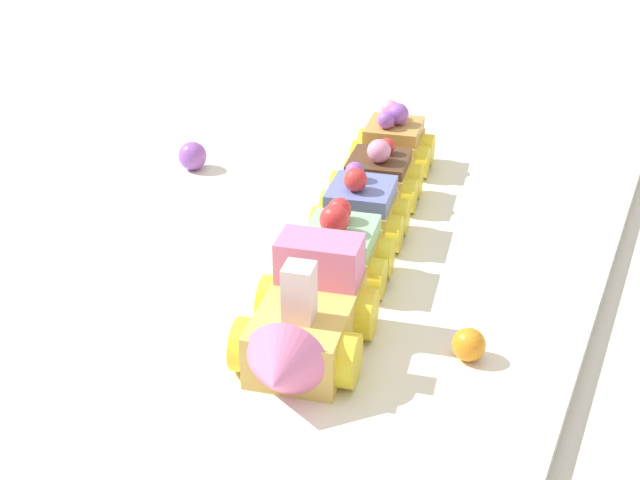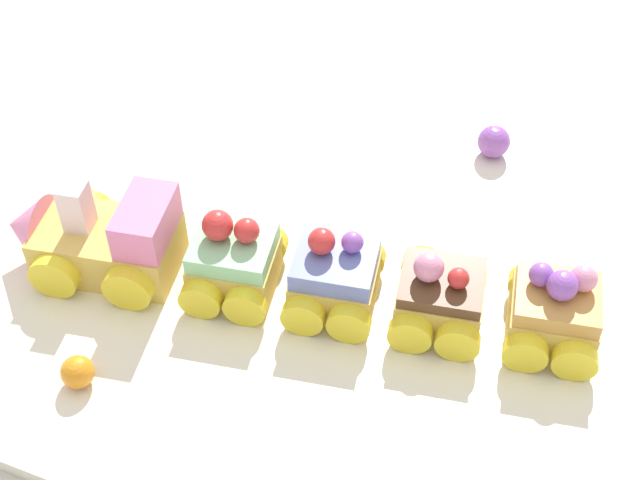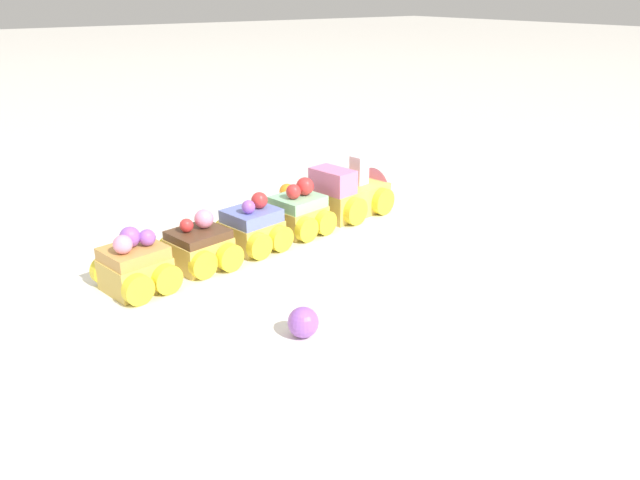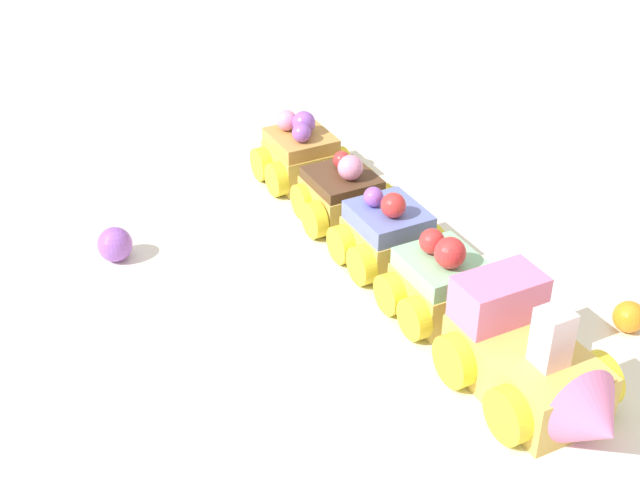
# 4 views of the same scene
# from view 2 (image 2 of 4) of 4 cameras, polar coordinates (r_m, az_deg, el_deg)

# --- Properties ---
(ground_plane) EXTENTS (10.00, 10.00, 0.00)m
(ground_plane) POSITION_cam_2_polar(r_m,az_deg,el_deg) (0.68, -1.04, -1.07)
(ground_plane) COLOR beige
(display_board) EXTENTS (0.74, 0.48, 0.01)m
(display_board) POSITION_cam_2_polar(r_m,az_deg,el_deg) (0.68, -1.05, -0.72)
(display_board) COLOR white
(display_board) RESTS_ON ground_plane
(cake_train_locomotive) EXTENTS (0.13, 0.09, 0.07)m
(cake_train_locomotive) POSITION_cam_2_polar(r_m,az_deg,el_deg) (0.66, -14.09, 0.07)
(cake_train_locomotive) COLOR #E0BC56
(cake_train_locomotive) RESTS_ON display_board
(cake_car_mint) EXTENTS (0.07, 0.08, 0.07)m
(cake_car_mint) POSITION_cam_2_polar(r_m,az_deg,el_deg) (0.63, -5.53, -1.40)
(cake_car_mint) COLOR #E0BC56
(cake_car_mint) RESTS_ON display_board
(cake_car_blueberry) EXTENTS (0.07, 0.08, 0.06)m
(cake_car_blueberry) POSITION_cam_2_polar(r_m,az_deg,el_deg) (0.62, 0.95, -2.48)
(cake_car_blueberry) COLOR #E0BC56
(cake_car_blueberry) RESTS_ON display_board
(cake_car_chocolate) EXTENTS (0.07, 0.08, 0.06)m
(cake_car_chocolate) POSITION_cam_2_polar(r_m,az_deg,el_deg) (0.62, 7.66, -3.65)
(cake_car_chocolate) COLOR #E0BC56
(cake_car_chocolate) RESTS_ON display_board
(cake_car_caramel) EXTENTS (0.07, 0.08, 0.06)m
(cake_car_caramel) POSITION_cam_2_polar(r_m,az_deg,el_deg) (0.62, 14.74, -4.49)
(cake_car_caramel) COLOR #E0BC56
(cake_car_caramel) RESTS_ON display_board
(gumball_purple) EXTENTS (0.03, 0.03, 0.03)m
(gumball_purple) POSITION_cam_2_polar(r_m,az_deg,el_deg) (0.76, 11.06, 6.21)
(gumball_purple) COLOR #9956C6
(gumball_purple) RESTS_ON display_board
(gumball_orange) EXTENTS (0.02, 0.02, 0.02)m
(gumball_orange) POSITION_cam_2_polar(r_m,az_deg,el_deg) (0.60, -15.26, -8.15)
(gumball_orange) COLOR orange
(gumball_orange) RESTS_ON display_board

